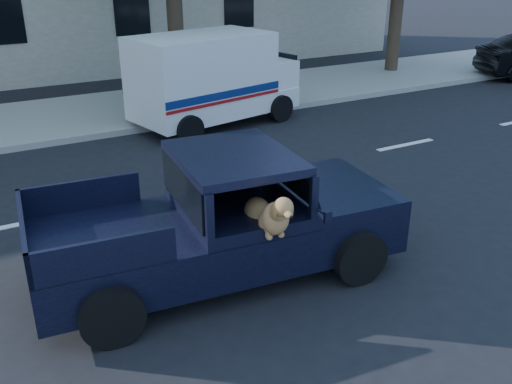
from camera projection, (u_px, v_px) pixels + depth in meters
ground at (90, 333)px, 6.67m from camera, size 120.00×120.00×0.00m
lane_stripes at (154, 197)px, 10.29m from camera, size 21.60×0.14×0.01m
pickup_truck at (214, 237)px, 7.62m from camera, size 4.99×2.69×1.73m
mail_truck at (212, 86)px, 14.09m from camera, size 4.40×2.80×2.25m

